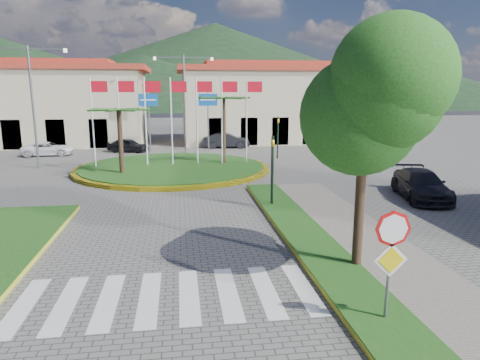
{
  "coord_description": "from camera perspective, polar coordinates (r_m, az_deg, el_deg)",
  "views": [
    {
      "loc": [
        0.47,
        -6.15,
        5.1
      ],
      "look_at": [
        2.49,
        8.0,
        2.13
      ],
      "focal_mm": 32.0,
      "sensor_mm": 36.0,
      "label": 1
    }
  ],
  "objects": [
    {
      "name": "sidewalk_right",
      "position": [
        11.06,
        24.05,
        -16.4
      ],
      "size": [
        4.0,
        28.0,
        0.15
      ],
      "primitive_type": "cube",
      "color": "gray",
      "rests_on": "ground"
    },
    {
      "name": "verge_right",
      "position": [
        10.51,
        18.24,
        -17.4
      ],
      "size": [
        1.6,
        28.0,
        0.18
      ],
      "primitive_type": "cube",
      "color": "#1C4D16",
      "rests_on": "ground"
    },
    {
      "name": "crosswalk",
      "position": [
        11.37,
        -9.95,
        -15.09
      ],
      "size": [
        8.0,
        3.0,
        0.01
      ],
      "primitive_type": "cube",
      "color": "silver",
      "rests_on": "ground"
    },
    {
      "name": "roundabout_island",
      "position": [
        28.59,
        -8.94,
        1.66
      ],
      "size": [
        12.7,
        12.7,
        6.0
      ],
      "color": "yellow",
      "rests_on": "ground"
    },
    {
      "name": "stop_sign",
      "position": [
        9.82,
        19.5,
        -8.68
      ],
      "size": [
        0.8,
        0.11,
        2.65
      ],
      "color": "slate",
      "rests_on": "ground"
    },
    {
      "name": "deciduous_tree",
      "position": [
        12.24,
        16.51,
        11.6
      ],
      "size": [
        3.6,
        3.6,
        6.8
      ],
      "color": "black",
      "rests_on": "ground"
    },
    {
      "name": "traffic_light_right",
      "position": [
        18.86,
        4.34,
        2.05
      ],
      "size": [
        0.15,
        0.18,
        3.2
      ],
      "color": "black",
      "rests_on": "ground"
    },
    {
      "name": "traffic_light_far",
      "position": [
        33.18,
        5.06,
        6.22
      ],
      "size": [
        0.18,
        0.15,
        3.2
      ],
      "color": "black",
      "rests_on": "ground"
    },
    {
      "name": "direction_sign_west",
      "position": [
        37.24,
        -12.07,
        9.05
      ],
      "size": [
        1.6,
        0.14,
        5.2
      ],
      "color": "slate",
      "rests_on": "ground"
    },
    {
      "name": "direction_sign_east",
      "position": [
        37.24,
        -4.28,
        9.28
      ],
      "size": [
        1.6,
        0.14,
        5.2
      ],
      "color": "slate",
      "rests_on": "ground"
    },
    {
      "name": "street_lamp_centre",
      "position": [
        36.16,
        -7.41,
        10.67
      ],
      "size": [
        4.8,
        0.16,
        8.0
      ],
      "color": "slate",
      "rests_on": "ground"
    },
    {
      "name": "street_lamp_west",
      "position": [
        31.61,
        -25.93,
        9.47
      ],
      "size": [
        4.8,
        0.16,
        8.0
      ],
      "color": "slate",
      "rests_on": "ground"
    },
    {
      "name": "building_left",
      "position": [
        46.48,
        -26.62,
        9.03
      ],
      "size": [
        23.32,
        9.54,
        8.05
      ],
      "color": "beige",
      "rests_on": "ground"
    },
    {
      "name": "building_right",
      "position": [
        45.19,
        4.12,
        10.18
      ],
      "size": [
        19.08,
        9.54,
        8.05
      ],
      "color": "beige",
      "rests_on": "ground"
    },
    {
      "name": "hill_far_mid",
      "position": [
        167.08,
        -3.24,
        15.11
      ],
      "size": [
        180.0,
        180.0,
        30.0
      ],
      "primitive_type": "cone",
      "color": "black",
      "rests_on": "ground"
    },
    {
      "name": "hill_far_east",
      "position": [
        157.4,
        18.55,
        12.56
      ],
      "size": [
        120.0,
        120.0,
        18.0
      ],
      "primitive_type": "cone",
      "color": "black",
      "rests_on": "ground"
    },
    {
      "name": "hill_near_back",
      "position": [
        136.59,
        -12.84,
        12.66
      ],
      "size": [
        110.0,
        110.0,
        16.0
      ],
      "primitive_type": "cone",
      "color": "black",
      "rests_on": "ground"
    },
    {
      "name": "white_van",
      "position": [
        37.92,
        -24.2,
        3.81
      ],
      "size": [
        4.12,
        2.21,
        1.1
      ],
      "primitive_type": "imported",
      "rotation": [
        0.0,
        0.0,
        1.67
      ],
      "color": "white",
      "rests_on": "ground"
    },
    {
      "name": "car_dark_a",
      "position": [
        37.91,
        -14.7,
        4.51
      ],
      "size": [
        3.73,
        2.42,
        1.18
      ],
      "primitive_type": "imported",
      "rotation": [
        0.0,
        0.0,
        1.25
      ],
      "color": "black",
      "rests_on": "ground"
    },
    {
      "name": "car_dark_b",
      "position": [
        39.52,
        -1.8,
        5.31
      ],
      "size": [
        4.27,
        1.81,
        1.37
      ],
      "primitive_type": "imported",
      "rotation": [
        0.0,
        0.0,
        1.48
      ],
      "color": "black",
      "rests_on": "ground"
    },
    {
      "name": "car_side_right",
      "position": [
        22.46,
        22.97,
        -0.56
      ],
      "size": [
        2.85,
        4.99,
        1.36
      ],
      "primitive_type": "imported",
      "rotation": [
        0.0,
        0.0,
        -0.21
      ],
      "color": "black",
      "rests_on": "ground"
    }
  ]
}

